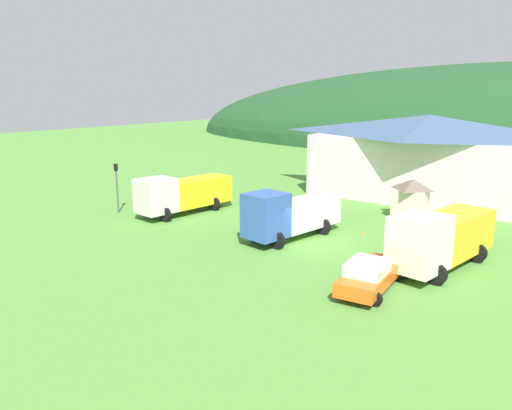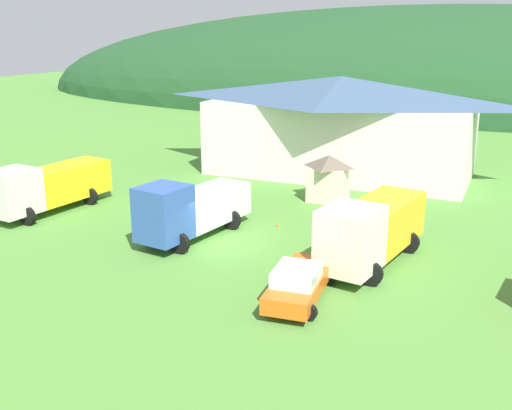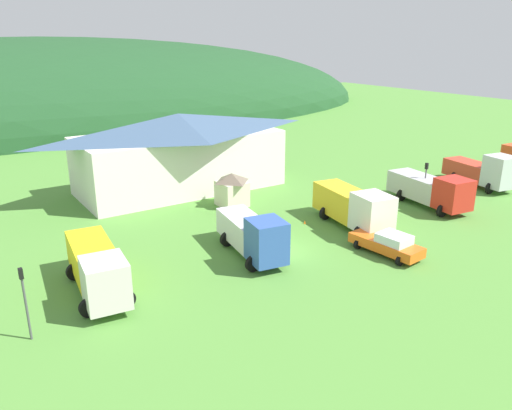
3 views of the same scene
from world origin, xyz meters
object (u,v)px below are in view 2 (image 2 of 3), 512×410
Objects in this scene: play_shed_cream at (329,177)px; box_truck_blue at (190,209)px; traffic_cone_near_pickup at (332,239)px; heavy_rig_striped at (371,229)px; depot_building at (340,125)px; service_pickup_orange at (299,282)px; flatbed_truck_yellow at (46,186)px; traffic_cone_mid_row at (278,227)px.

box_truck_blue is (-4.54, -10.40, 0.12)m from play_shed_cream.
traffic_cone_near_pickup is (7.08, 3.05, -1.69)m from box_truck_blue.
box_truck_blue is 9.80m from heavy_rig_striped.
service_pickup_orange is at bearing -77.46° from depot_building.
play_shed_cream is 0.39× the size of box_truck_blue.
flatbed_truck_yellow reaches higher than traffic_cone_mid_row.
traffic_cone_mid_row is at bearing -87.46° from depot_building.
flatbed_truck_yellow is 20.37m from heavy_rig_striped.
play_shed_cream reaches higher than traffic_cone_near_pickup.
heavy_rig_striped is at bearing 100.39° from box_truck_blue.
service_pickup_orange is at bearing -82.90° from traffic_cone_near_pickup.
flatbed_truck_yellow reaches higher than play_shed_cream.
box_truck_blue is 9.49m from service_pickup_orange.
heavy_rig_striped is 5.55m from service_pickup_orange.
play_shed_cream is at bearing 82.30° from traffic_cone_mid_row.
depot_building is 35.15× the size of traffic_cone_near_pickup.
traffic_cone_mid_row is (0.62, -14.10, -3.90)m from depot_building.
depot_building is 3.86× the size of service_pickup_orange.
service_pickup_orange is 8.70× the size of traffic_cone_mid_row.
traffic_cone_mid_row is (-3.44, 0.67, 0.00)m from traffic_cone_near_pickup.
depot_building is at bearing 92.54° from traffic_cone_mid_row.
traffic_cone_near_pickup is at bearing -74.61° from depot_building.
flatbed_truck_yellow is at bearing -112.35° from service_pickup_orange.
depot_building is at bearing -173.05° from service_pickup_orange.
depot_building reaches higher than traffic_cone_near_pickup.
traffic_cone_near_pickup is (2.53, -7.36, -1.57)m from play_shed_cream.
heavy_rig_striped is (5.25, -10.15, 0.25)m from play_shed_cream.
traffic_cone_near_pickup is (4.06, -14.76, -3.90)m from depot_building.
box_truck_blue reaches higher than play_shed_cream.
heavy_rig_striped is (9.79, 0.25, 0.13)m from box_truck_blue.
box_truck_blue is 12.53× the size of traffic_cone_mid_row.
play_shed_cream is at bearing 129.08° from flatbed_truck_yellow.
flatbed_truck_yellow is (-13.58, -17.12, -2.20)m from depot_building.
flatbed_truck_yellow is at bearing -84.80° from box_truck_blue.
depot_building reaches higher than play_shed_cream.
traffic_cone_near_pickup is (-2.72, 2.79, -1.82)m from heavy_rig_striped.
heavy_rig_striped reaches higher than traffic_cone_near_pickup.
play_shed_cream is 5.06× the size of traffic_cone_near_pickup.
flatbed_truck_yellow is at bearing -167.99° from traffic_cone_mid_row.
traffic_cone_near_pickup is at bearing -10.96° from traffic_cone_mid_row.
box_truck_blue is at bearing -113.59° from play_shed_cream.
box_truck_blue is 0.93× the size of heavy_rig_striped.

